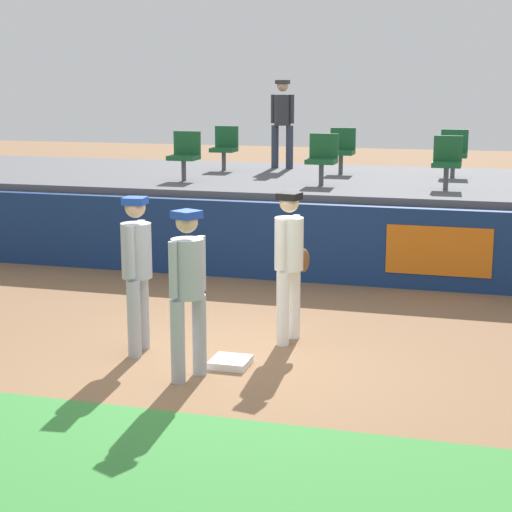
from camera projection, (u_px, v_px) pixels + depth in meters
name	position (u px, v px, depth m)	size (l,w,h in m)	color
ground_plane	(213.00, 363.00, 9.08)	(60.00, 60.00, 0.00)	#846042
grass_foreground_strip	(96.00, 478.00, 6.44)	(18.00, 2.80, 0.01)	#388438
first_base	(231.00, 362.00, 8.98)	(0.40, 0.40, 0.08)	white
player_fielder_home	(290.00, 257.00, 9.64)	(0.41, 0.53, 1.75)	white
player_runner_visitor	(188.00, 283.00, 8.40)	(0.44, 0.45, 1.74)	#9EA3AD
player_coach_visitor	(137.00, 264.00, 9.22)	(0.37, 0.49, 1.76)	#9EA3AD
field_wall	(298.00, 242.00, 12.73)	(18.00, 0.26, 1.19)	navy
bleacher_platform	(329.00, 213.00, 15.14)	(18.00, 4.80, 1.30)	#59595E
seat_front_right	(447.00, 160.00, 13.29)	(0.45, 0.44, 0.84)	#4C4C51
seat_front_left	(185.00, 153.00, 14.47)	(0.48, 0.44, 0.84)	#4C4C51
seat_front_center	(322.00, 156.00, 13.83)	(0.48, 0.44, 0.84)	#4C4C51
seat_back_left	(225.00, 146.00, 16.13)	(0.46, 0.44, 0.84)	#4C4C51
seat_back_center	(342.00, 148.00, 15.52)	(0.47, 0.44, 0.84)	#4C4C51
seat_back_right	(454.00, 151.00, 14.98)	(0.48, 0.44, 0.84)	#4C4C51
spectator_hooded	(282.00, 118.00, 16.40)	(0.48, 0.36, 1.71)	#33384C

